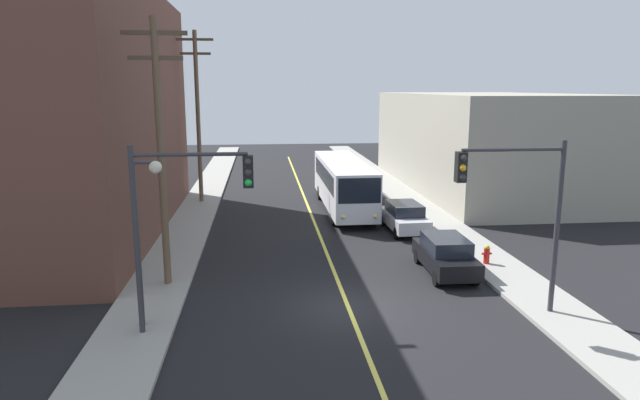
{
  "coord_description": "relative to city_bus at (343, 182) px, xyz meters",
  "views": [
    {
      "loc": [
        -3.02,
        -18.96,
        7.85
      ],
      "look_at": [
        0.0,
        9.82,
        2.0
      ],
      "focal_mm": 31.3,
      "sensor_mm": 36.0,
      "label": 1
    }
  ],
  "objects": [
    {
      "name": "parked_car_black",
      "position": [
        2.51,
        -13.11,
        -0.98
      ],
      "size": [
        1.89,
        4.44,
        1.62
      ],
      "color": "black",
      "rests_on": "ground"
    },
    {
      "name": "utility_pole_mid",
      "position": [
        -9.43,
        3.09,
        4.55
      ],
      "size": [
        2.4,
        0.28,
        11.39
      ],
      "color": "brown",
      "rests_on": "sidewalk_left"
    },
    {
      "name": "parked_car_silver",
      "position": [
        2.54,
        -5.99,
        -0.98
      ],
      "size": [
        1.91,
        4.44,
        1.62
      ],
      "color": "#B7B7BC",
      "rests_on": "ground"
    },
    {
      "name": "ground_plane",
      "position": [
        -2.2,
        -16.36,
        -1.82
      ],
      "size": [
        120.0,
        120.0,
        0.0
      ],
      "primitive_type": "plane",
      "color": "black"
    },
    {
      "name": "traffic_signal_right_corner",
      "position": [
        3.21,
        -17.85,
        2.49
      ],
      "size": [
        3.75,
        0.48,
        6.0
      ],
      "color": "#2D2D33",
      "rests_on": "sidewalk_right"
    },
    {
      "name": "sidewalk_left",
      "position": [
        -9.45,
        -6.36,
        -1.74
      ],
      "size": [
        2.5,
        90.0,
        0.15
      ],
      "primitive_type": "cube",
      "color": "gray",
      "rests_on": "ground"
    },
    {
      "name": "lane_stripe_center",
      "position": [
        -2.2,
        -1.36,
        -1.81
      ],
      "size": [
        0.16,
        60.0,
        0.01
      ],
      "primitive_type": "cube",
      "color": "#D8CC4C",
      "rests_on": "ground"
    },
    {
      "name": "utility_pole_near",
      "position": [
        -9.07,
        -13.53,
        3.98
      ],
      "size": [
        2.4,
        0.28,
        10.28
      ],
      "color": "brown",
      "rests_on": "sidewalk_left"
    },
    {
      "name": "fire_hydrant",
      "position": [
        4.65,
        -12.41,
        -1.23
      ],
      "size": [
        0.44,
        0.26,
        0.84
      ],
      "color": "red",
      "rests_on": "sidewalk_right"
    },
    {
      "name": "building_right_warehouse",
      "position": [
        12.29,
        6.87,
        1.88
      ],
      "size": [
        12.0,
        24.02,
        7.39
      ],
      "color": "gray",
      "rests_on": "ground"
    },
    {
      "name": "traffic_signal_left_corner",
      "position": [
        -7.61,
        -18.12,
        2.49
      ],
      "size": [
        3.75,
        0.48,
        6.0
      ],
      "color": "#2D2D33",
      "rests_on": "sidewalk_left"
    },
    {
      "name": "city_bus",
      "position": [
        0.0,
        0.0,
        0.0
      ],
      "size": [
        2.61,
        12.17,
        3.2
      ],
      "color": "silver",
      "rests_on": "ground"
    },
    {
      "name": "building_left_brick",
      "position": [
        -15.69,
        -4.3,
        4.68
      ],
      "size": [
        10.0,
        21.69,
        12.99
      ],
      "color": "brown",
      "rests_on": "ground"
    },
    {
      "name": "sidewalk_right",
      "position": [
        5.05,
        -6.36,
        -1.74
      ],
      "size": [
        2.5,
        90.0,
        0.15
      ],
      "primitive_type": "cube",
      "color": "gray",
      "rests_on": "ground"
    },
    {
      "name": "street_lamp_left",
      "position": [
        -9.03,
        -17.55,
        1.92
      ],
      "size": [
        0.98,
        0.4,
        5.5
      ],
      "color": "#38383D",
      "rests_on": "sidewalk_left"
    }
  ]
}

